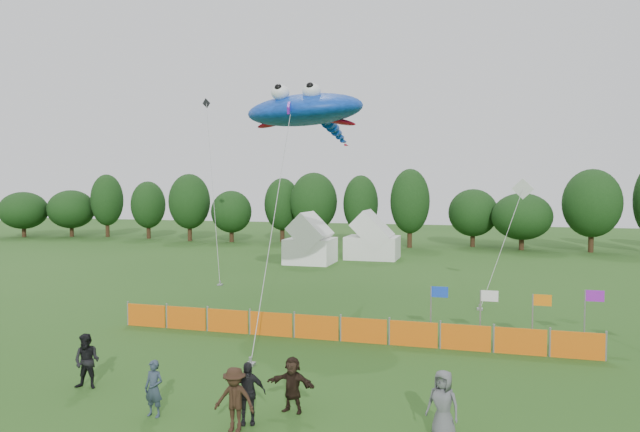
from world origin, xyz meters
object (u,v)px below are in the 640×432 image
(spectator_a, at_px, (154,388))
(stingray_kite, at_px, (308,112))
(barrier_fence, at_px, (340,329))
(spectator_c, at_px, (234,399))
(spectator_e, at_px, (443,405))
(spectator_f, at_px, (292,384))
(spectator_d, at_px, (247,393))
(tent_right, at_px, (372,240))
(spectator_b, at_px, (87,361))
(tent_left, at_px, (310,243))

(spectator_a, height_order, stingray_kite, stingray_kite)
(barrier_fence, height_order, spectator_c, spectator_c)
(spectator_e, height_order, stingray_kite, stingray_kite)
(spectator_f, bearing_deg, spectator_d, -122.96)
(spectator_d, distance_m, spectator_f, 1.42)
(spectator_d, relative_size, spectator_e, 0.95)
(tent_right, distance_m, spectator_b, 34.17)
(spectator_a, bearing_deg, tent_left, 104.23)
(barrier_fence, xyz_separation_m, spectator_a, (-3.12, -8.82, 0.28))
(spectator_e, height_order, spectator_f, spectator_e)
(tent_left, height_order, stingray_kite, stingray_kite)
(spectator_f, bearing_deg, tent_left, 112.62)
(spectator_b, bearing_deg, spectator_e, -12.15)
(tent_left, distance_m, spectator_e, 32.97)
(spectator_c, relative_size, spectator_f, 1.07)
(spectator_c, bearing_deg, barrier_fence, 84.65)
(spectator_f, bearing_deg, spectator_e, -1.88)
(tent_left, height_order, spectator_a, tent_left)
(tent_left, relative_size, barrier_fence, 0.19)
(spectator_b, xyz_separation_m, spectator_d, (5.89, -1.12, -0.02))
(spectator_a, bearing_deg, spectator_c, -1.02)
(tent_left, height_order, spectator_d, tent_left)
(barrier_fence, height_order, spectator_e, spectator_e)
(barrier_fence, bearing_deg, spectator_e, -60.30)
(tent_left, bearing_deg, barrier_fence, -70.50)
(tent_left, height_order, spectator_c, tent_left)
(tent_right, bearing_deg, spectator_a, -89.38)
(tent_left, xyz_separation_m, spectator_f, (8.36, -29.82, -0.92))
(barrier_fence, bearing_deg, stingray_kite, 116.58)
(barrier_fence, relative_size, spectator_a, 12.79)
(tent_right, distance_m, spectator_c, 35.82)
(tent_right, relative_size, spectator_c, 2.72)
(tent_right, relative_size, barrier_fence, 0.23)
(tent_left, distance_m, stingray_kite, 18.24)
(stingray_kite, bearing_deg, spectator_b, -101.38)
(barrier_fence, distance_m, stingray_kite, 12.49)
(spectator_a, distance_m, stingray_kite, 18.39)
(spectator_f, bearing_deg, stingray_kite, 112.14)
(tent_left, height_order, spectator_b, tent_left)
(spectator_e, relative_size, spectator_f, 1.12)
(spectator_c, distance_m, spectator_f, 1.92)
(tent_right, bearing_deg, spectator_e, -76.79)
(spectator_f, relative_size, stingray_kite, 0.08)
(spectator_b, bearing_deg, spectator_c, -24.57)
(tent_right, relative_size, spectator_d, 2.72)
(spectator_b, relative_size, stingray_kite, 0.09)
(barrier_fence, relative_size, stingray_kite, 1.03)
(tent_right, xyz_separation_m, spectator_e, (8.15, -34.72, -0.75))
(spectator_b, bearing_deg, spectator_d, -19.33)
(spectator_b, height_order, spectator_f, spectator_b)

